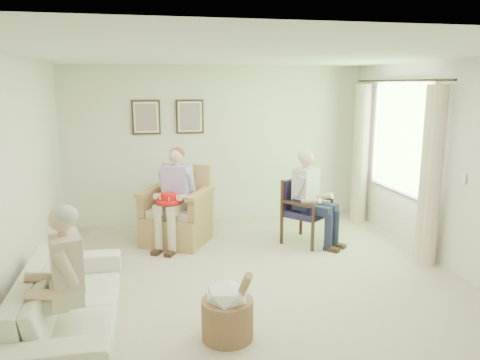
{
  "coord_description": "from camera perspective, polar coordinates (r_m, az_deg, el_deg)",
  "views": [
    {
      "loc": [
        -1.24,
        -4.96,
        2.3
      ],
      "look_at": [
        0.02,
        1.0,
        1.05
      ],
      "focal_mm": 35.0,
      "sensor_mm": 36.0,
      "label": 1
    }
  ],
  "objects": [
    {
      "name": "ceiling",
      "position": [
        5.12,
        2.14,
        14.95
      ],
      "size": [
        5.0,
        5.5,
        0.02
      ],
      "primitive_type": "cube",
      "color": "white",
      "rests_on": "back_wall"
    },
    {
      "name": "person_wicker",
      "position": [
        6.71,
        -7.75,
        -1.23
      ],
      "size": [
        0.4,
        0.62,
        1.39
      ],
      "rotation": [
        0.0,
        0.0,
        -0.5
      ],
      "color": "beige",
      "rests_on": "ground"
    },
    {
      "name": "right_wall",
      "position": [
        6.29,
        24.73,
        1.38
      ],
      "size": [
        0.04,
        5.5,
        2.6
      ],
      "primitive_type": "cube",
      "color": "silver",
      "rests_on": "ground"
    },
    {
      "name": "red_hat",
      "position": [
        6.56,
        -8.7,
        -2.34
      ],
      "size": [
        0.35,
        0.35,
        0.14
      ],
      "color": "red",
      "rests_on": "person_wicker"
    },
    {
      "name": "wicker_armchair",
      "position": [
        6.97,
        -7.73,
        -4.69
      ],
      "size": [
        0.88,
        0.87,
        1.12
      ],
      "rotation": [
        0.0,
        0.0,
        -0.5
      ],
      "color": "tan",
      "rests_on": "ground"
    },
    {
      "name": "curtain_right",
      "position": [
        8.06,
        14.47,
        3.04
      ],
      "size": [
        0.34,
        0.34,
        2.3
      ],
      "primitive_type": "cylinder",
      "color": "beige",
      "rests_on": "ground"
    },
    {
      "name": "curtain_left",
      "position": [
        6.39,
        22.23,
        0.37
      ],
      "size": [
        0.34,
        0.34,
        2.3
      ],
      "primitive_type": "cylinder",
      "color": "beige",
      "rests_on": "ground"
    },
    {
      "name": "left_wall",
      "position": [
        5.21,
        -25.72,
        -0.64
      ],
      "size": [
        0.04,
        5.5,
        2.6
      ],
      "primitive_type": "cube",
      "color": "silver",
      "rests_on": "ground"
    },
    {
      "name": "front_wall",
      "position": [
        2.72,
        16.38,
        -10.5
      ],
      "size": [
        5.0,
        0.04,
        2.6
      ],
      "primitive_type": "cube",
      "color": "silver",
      "rests_on": "ground"
    },
    {
      "name": "sofa",
      "position": [
        4.73,
        -20.05,
        -13.97
      ],
      "size": [
        2.17,
        0.85,
        0.63
      ],
      "primitive_type": "imported",
      "rotation": [
        0.0,
        0.0,
        1.57
      ],
      "color": "white",
      "rests_on": "ground"
    },
    {
      "name": "hatbox",
      "position": [
        4.44,
        -1.52,
        -15.56
      ],
      "size": [
        0.49,
        0.49,
        0.71
      ],
      "color": "tan",
      "rests_on": "ground"
    },
    {
      "name": "framed_print_left",
      "position": [
        7.69,
        -11.37,
        7.51
      ],
      "size": [
        0.45,
        0.05,
        0.55
      ],
      "color": "#382114",
      "rests_on": "back_wall"
    },
    {
      "name": "window",
      "position": [
        7.22,
        19.05,
        5.29
      ],
      "size": [
        0.13,
        2.5,
        1.63
      ],
      "color": "#2D6B23",
      "rests_on": "right_wall"
    },
    {
      "name": "person_dark",
      "position": [
        6.78,
        8.44,
        -1.45
      ],
      "size": [
        0.4,
        0.63,
        1.34
      ],
      "rotation": [
        0.0,
        0.0,
        0.7
      ],
      "color": "#1A1F3B",
      "rests_on": "ground"
    },
    {
      "name": "wood_armchair",
      "position": [
        6.99,
        7.94,
        -3.37
      ],
      "size": [
        0.6,
        0.57,
        0.93
      ],
      "rotation": [
        0.0,
        0.0,
        0.7
      ],
      "color": "black",
      "rests_on": "ground"
    },
    {
      "name": "floor",
      "position": [
        5.6,
        1.93,
        -12.64
      ],
      "size": [
        5.5,
        5.5,
        0.0
      ],
      "primitive_type": "plane",
      "color": "#C0AE9A",
      "rests_on": "ground"
    },
    {
      "name": "back_wall",
      "position": [
        7.87,
        -2.82,
        4.3
      ],
      "size": [
        5.0,
        0.04,
        2.6
      ],
      "primitive_type": "cube",
      "color": "silver",
      "rests_on": "ground"
    },
    {
      "name": "framed_print_right",
      "position": [
        7.73,
        -6.13,
        7.69
      ],
      "size": [
        0.45,
        0.05,
        0.55
      ],
      "color": "#382114",
      "rests_on": "back_wall"
    },
    {
      "name": "person_sofa",
      "position": [
        4.29,
        -20.98,
        -10.59
      ],
      "size": [
        0.42,
        0.63,
        1.28
      ],
      "rotation": [
        0.0,
        0.0,
        -1.33
      ],
      "color": "#BFB799",
      "rests_on": "ground"
    }
  ]
}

